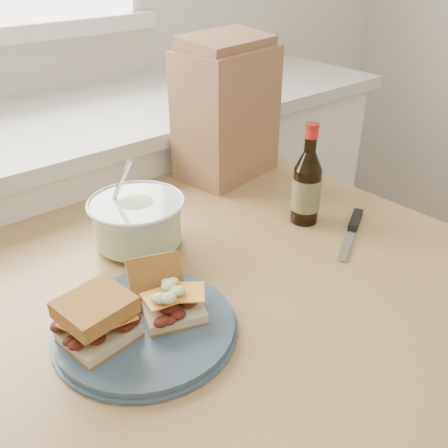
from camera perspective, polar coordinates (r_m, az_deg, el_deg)
cabinet_run at (r=1.65m, az=-21.35°, el=-5.46°), size 2.50×0.64×0.94m
dining_table at (r=1.03m, az=0.01°, el=-10.89°), size 1.01×1.01×0.82m
plate at (r=0.83m, az=-8.94°, el=-11.56°), size 0.29×0.29×0.02m
sandwich_left at (r=0.78m, az=-14.33°, el=-10.49°), size 0.11×0.10×0.07m
sandwich_right at (r=0.83m, az=-6.53°, el=-8.04°), size 0.12×0.16×0.08m
coleslaw_bowl at (r=1.02m, az=-9.81°, el=0.08°), size 0.20×0.20×0.19m
beer_bottle at (r=1.09m, az=9.43°, el=4.28°), size 0.06×0.06×0.23m
knife at (r=1.12m, az=14.59°, el=-0.16°), size 0.19×0.11×0.01m
paper_bag at (r=1.29m, az=0.30°, el=12.43°), size 0.27×0.20×0.32m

